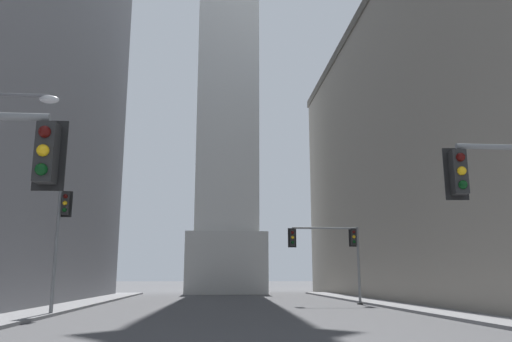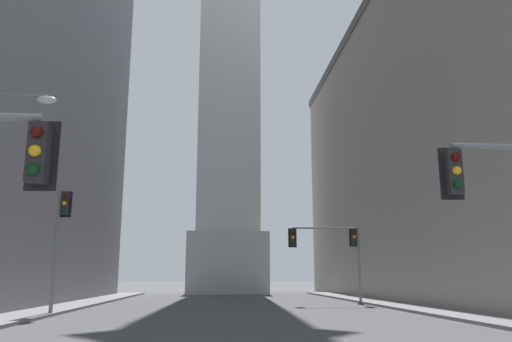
{
  "view_description": "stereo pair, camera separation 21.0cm",
  "coord_description": "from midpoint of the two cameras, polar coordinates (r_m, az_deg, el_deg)",
  "views": [
    {
      "loc": [
        -1.49,
        -1.64,
        1.86
      ],
      "look_at": [
        1.21,
        29.68,
        8.52
      ],
      "focal_mm": 35.0,
      "sensor_mm": 36.0,
      "label": 1
    },
    {
      "loc": [
        -1.28,
        -1.65,
        1.86
      ],
      "look_at": [
        1.21,
        29.68,
        8.52
      ],
      "focal_mm": 35.0,
      "sensor_mm": 36.0,
      "label": 2
    }
  ],
  "objects": [
    {
      "name": "obelisk",
      "position": [
        63.72,
        -2.94,
        13.83
      ],
      "size": [
        8.81,
        8.81,
        62.26
      ],
      "color": "silver",
      "rests_on": "ground_plane"
    },
    {
      "name": "traffic_light_mid_right",
      "position": [
        35.2,
        9.11,
        -8.32
      ],
      "size": [
        5.06,
        0.51,
        5.25
      ],
      "color": "slate",
      "rests_on": "ground_plane"
    },
    {
      "name": "traffic_light_mid_left",
      "position": [
        26.7,
        -21.31,
        -6.48
      ],
      "size": [
        0.76,
        0.52,
        6.14
      ],
      "color": "slate",
      "rests_on": "ground_plane"
    },
    {
      "name": "sidewalk_right",
      "position": [
        25.71,
        26.31,
        -14.76
      ],
      "size": [
        5.0,
        68.54,
        0.15
      ],
      "primitive_type": "cube",
      "color": "slate",
      "rests_on": "ground_plane"
    }
  ]
}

